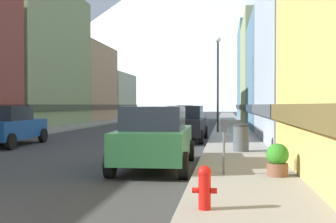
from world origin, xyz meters
The scene contains 18 objects.
sidewalk_left centered at (-6.25, 35.00, 0.07)m, with size 2.50×100.00×0.15m, color gray.
sidewalk_right centered at (6.25, 35.00, 0.07)m, with size 2.50×100.00×0.15m, color gray.
storefront_left_2 centered at (-11.74, 28.26, 5.73)m, with size 8.78×13.13×11.82m.
storefront_left_3 centered at (-12.41, 39.97, 4.13)m, with size 10.12×10.17×8.57m.
storefront_left_4 centered at (-10.61, 50.73, 2.96)m, with size 6.52×10.45×6.16m.
storefront_right_2 centered at (11.80, 25.40, 3.79)m, with size 8.91×9.80×7.87m.
storefront_right_3 centered at (12.16, 36.51, 4.95)m, with size 9.62×11.81×10.24m.
storefront_right_4 centered at (11.55, 48.29, 5.69)m, with size 8.41×11.44×11.75m.
car_left_1 centered at (-3.80, 12.55, 0.90)m, with size 2.25×4.49×1.78m.
car_right_0 centered at (3.80, 7.12, 0.90)m, with size 2.18×4.46×1.78m.
car_right_1 centered at (3.80, 16.15, 0.90)m, with size 2.12×4.43×1.78m.
car_driving_0 centered at (1.60, 39.26, 0.90)m, with size 2.06×4.40×1.78m.
fire_hydrant_near centered at (5.45, 2.18, 0.53)m, with size 0.40×0.22×0.70m.
parking_meter_near centered at (5.75, 5.50, 1.01)m, with size 0.14×0.10×1.33m.
trash_bin_right centered at (6.35, 10.52, 0.64)m, with size 0.59×0.59×0.98m.
potted_plant_0 centered at (7.00, 5.47, 0.54)m, with size 0.52×0.52×0.77m.
streetlamp_right centered at (5.35, 20.76, 3.99)m, with size 0.36×0.36×5.86m.
mountain_backdrop centered at (14.35, 260.00, 60.58)m, with size 311.53×311.53×121.16m, color silver.
Camera 1 is at (5.76, -4.32, 1.83)m, focal length 43.43 mm.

